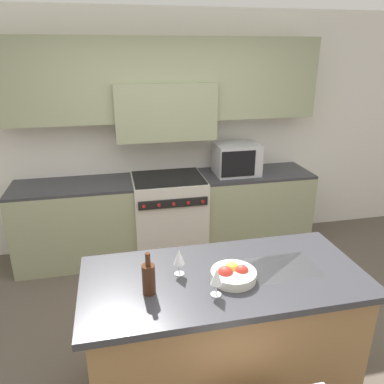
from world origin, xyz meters
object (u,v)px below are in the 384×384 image
(range_stove, at_px, (169,215))
(wine_glass_near, at_px, (216,277))
(microwave, at_px, (237,159))
(fruit_bowl, at_px, (233,274))
(wine_glass_far, at_px, (179,258))
(wine_bottle, at_px, (149,278))

(range_stove, xyz_separation_m, wine_glass_near, (-0.06, -2.18, 0.58))
(microwave, distance_m, wine_glass_near, 2.36)
(wine_glass_near, height_order, fruit_bowl, wine_glass_near)
(wine_glass_near, bearing_deg, fruit_bowl, 42.95)
(range_stove, relative_size, microwave, 1.89)
(wine_glass_near, relative_size, wine_glass_far, 1.00)
(wine_glass_far, bearing_deg, fruit_bowl, -21.32)
(range_stove, height_order, fruit_bowl, fruit_bowl)
(range_stove, height_order, wine_bottle, wine_bottle)
(range_stove, distance_m, microwave, 1.02)
(wine_glass_near, distance_m, fruit_bowl, 0.22)
(wine_glass_near, relative_size, fruit_bowl, 0.63)
(fruit_bowl, bearing_deg, wine_glass_near, -137.05)
(range_stove, xyz_separation_m, wine_glass_far, (-0.23, -1.92, 0.58))
(wine_glass_far, bearing_deg, microwave, 62.01)
(range_stove, relative_size, wine_bottle, 3.54)
(microwave, bearing_deg, wine_glass_near, -111.40)
(fruit_bowl, bearing_deg, wine_glass_far, 158.68)
(wine_glass_far, xyz_separation_m, fruit_bowl, (0.31, -0.12, -0.08))
(microwave, xyz_separation_m, wine_glass_near, (-0.86, -2.20, -0.04))
(range_stove, relative_size, fruit_bowl, 3.32)
(wine_glass_far, bearing_deg, wine_bottle, -143.50)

